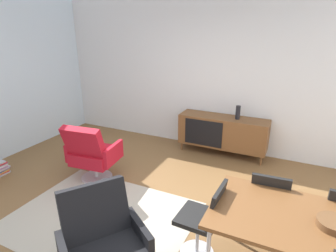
{
  "coord_description": "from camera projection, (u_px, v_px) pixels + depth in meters",
  "views": [
    {
      "loc": [
        1.53,
        -2.45,
        2.27
      ],
      "look_at": [
        -0.02,
        0.79,
        0.98
      ],
      "focal_mm": 29.82,
      "sensor_mm": 36.0,
      "label": 1
    }
  ],
  "objects": [
    {
      "name": "dining_chair_back_left",
      "position": [
        268.0,
        201.0,
        3.03
      ],
      "size": [
        0.42,
        0.45,
        0.86
      ],
      "color": "black",
      "rests_on": "ground_plane"
    },
    {
      "name": "dining_table",
      "position": [
        306.0,
        225.0,
        2.34
      ],
      "size": [
        1.6,
        0.9,
        0.74
      ],
      "color": "brown",
      "rests_on": "ground_plane"
    },
    {
      "name": "wall_back",
      "position": [
        211.0,
        75.0,
        5.2
      ],
      "size": [
        6.8,
        0.12,
        2.8
      ],
      "primitive_type": "cube",
      "color": "white",
      "rests_on": "ground_plane"
    },
    {
      "name": "side_table_round",
      "position": [
        83.0,
        146.0,
        4.78
      ],
      "size": [
        0.44,
        0.44,
        0.52
      ],
      "color": "white",
      "rests_on": "ground_plane"
    },
    {
      "name": "fruit_bowl",
      "position": [
        82.0,
        133.0,
        4.7
      ],
      "size": [
        0.2,
        0.2,
        0.11
      ],
      "color": "#262628",
      "rests_on": "side_table_round"
    },
    {
      "name": "lounge_chair_red",
      "position": [
        92.0,
        152.0,
        4.22
      ],
      "size": [
        0.77,
        0.72,
        0.95
      ],
      "color": "red",
      "rests_on": "ground_plane"
    },
    {
      "name": "armchair_black_shell",
      "position": [
        102.0,
        242.0,
        2.46
      ],
      "size": [
        0.89,
        0.9,
        0.95
      ],
      "color": "black",
      "rests_on": "ground_plane"
    },
    {
      "name": "area_rug",
      "position": [
        101.0,
        217.0,
        3.5
      ],
      "size": [
        2.2,
        1.7,
        0.01
      ],
      "primitive_type": "cube",
      "color": "#B7AD99",
      "rests_on": "ground_plane"
    },
    {
      "name": "vase_cobalt",
      "position": [
        238.0,
        112.0,
        4.89
      ],
      "size": [
        0.08,
        0.08,
        0.24
      ],
      "color": "black",
      "rests_on": "sideboard"
    },
    {
      "name": "wooden_bowl_on_table",
      "position": [
        334.0,
        224.0,
        2.24
      ],
      "size": [
        0.26,
        0.26,
        0.06
      ],
      "primitive_type": "cylinder",
      "color": "brown",
      "rests_on": "dining_table"
    },
    {
      "name": "sideboard",
      "position": [
        223.0,
        132.0,
        5.12
      ],
      "size": [
        1.6,
        0.45,
        0.72
      ],
      "color": "brown",
      "rests_on": "ground_plane"
    },
    {
      "name": "dining_chair_near_window",
      "position": [
        204.0,
        218.0,
        2.77
      ],
      "size": [
        0.44,
        0.42,
        0.86
      ],
      "color": "black",
      "rests_on": "ground_plane"
    },
    {
      "name": "ground_plane",
      "position": [
        142.0,
        219.0,
        3.47
      ],
      "size": [
        8.32,
        8.32,
        0.0
      ],
      "primitive_type": "plane",
      "color": "brown"
    }
  ]
}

